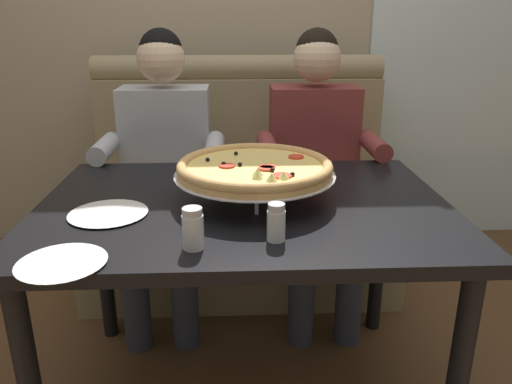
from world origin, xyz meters
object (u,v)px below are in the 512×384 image
at_px(booth_bench, 241,203).
at_px(patio_chair, 399,134).
at_px(pizza, 255,168).
at_px(shaker_parmesan, 193,231).
at_px(dining_table, 244,226).
at_px(diner_right, 316,159).
at_px(plate_near_right, 108,212).
at_px(diner_left, 164,160).
at_px(plate_near_left, 61,260).
at_px(shaker_oregano, 276,225).

relative_size(booth_bench, patio_chair, 1.77).
height_order(pizza, shaker_parmesan, pizza).
bearing_deg(dining_table, diner_right, 62.80).
height_order(booth_bench, plate_near_right, booth_bench).
xyz_separation_m(diner_left, pizza, (0.38, -0.64, 0.15)).
distance_m(diner_left, pizza, 0.76).
relative_size(pizza, patio_chair, 0.60).
bearing_deg(patio_chair, plate_near_right, -127.36).
distance_m(dining_table, shaker_parmesan, 0.38).
distance_m(dining_table, diner_left, 0.75).
height_order(plate_near_left, patio_chair, patio_chair).
distance_m(booth_bench, shaker_parmesan, 1.34).
bearing_deg(pizza, diner_left, 120.60).
bearing_deg(plate_near_right, diner_right, 45.35).
height_order(dining_table, shaker_oregano, shaker_oregano).
height_order(shaker_parmesan, patio_chair, shaker_parmesan).
height_order(dining_table, plate_near_left, plate_near_left).
bearing_deg(plate_near_right, plate_near_left, -96.68).
bearing_deg(plate_near_left, diner_left, 84.50).
distance_m(shaker_oregano, shaker_parmesan, 0.22).
bearing_deg(dining_table, shaker_parmesan, -112.18).
xyz_separation_m(dining_table, shaker_oregano, (0.08, -0.30, 0.13)).
relative_size(diner_right, plate_near_right, 5.41).
bearing_deg(diner_left, dining_table, -62.80).
bearing_deg(diner_right, plate_near_right, -134.65).
distance_m(diner_right, pizza, 0.72).
relative_size(diner_right, patio_chair, 1.48).
height_order(dining_table, pizza, pizza).
distance_m(dining_table, pizza, 0.19).
xyz_separation_m(dining_table, plate_near_right, (-0.41, -0.09, 0.10)).
bearing_deg(diner_left, plate_near_left, -95.50).
bearing_deg(shaker_oregano, patio_chair, 64.40).
relative_size(shaker_oregano, patio_chair, 0.12).
bearing_deg(shaker_oregano, plate_near_right, 157.54).
relative_size(dining_table, shaker_parmesan, 11.85).
relative_size(booth_bench, plate_near_right, 6.45).
bearing_deg(booth_bench, shaker_oregano, -86.36).
height_order(booth_bench, diner_left, diner_left).
xyz_separation_m(shaker_oregano, patio_chair, (1.08, 2.25, -0.28)).
bearing_deg(booth_bench, diner_right, -37.92).
relative_size(dining_table, plate_near_left, 6.07).
distance_m(diner_left, shaker_parmesan, 1.02).
distance_m(diner_left, plate_near_left, 1.08).
distance_m(diner_left, patio_chair, 1.99).
relative_size(diner_left, plate_near_right, 5.41).
height_order(diner_right, shaker_oregano, diner_right).
xyz_separation_m(shaker_parmesan, plate_near_left, (-0.31, -0.07, -0.04)).
bearing_deg(patio_chair, diner_right, -122.27).
height_order(shaker_oregano, patio_chair, same).
xyz_separation_m(pizza, shaker_oregano, (0.04, -0.32, -0.06)).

